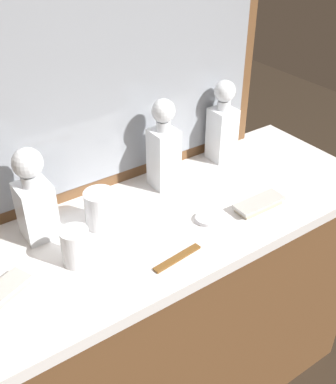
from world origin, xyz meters
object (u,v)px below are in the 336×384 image
(crystal_decanter_right, at_px, (222,128))
(silver_brush_far_left, at_px, (259,204))
(crystal_tumbler_right, at_px, (101,210))
(crystal_decanter_far_left, at_px, (164,152))
(crystal_decanter_rear, at_px, (35,203))
(porcelain_dish, at_px, (207,219))
(crystal_tumbler_center, at_px, (76,248))
(tortoiseshell_comb, at_px, (177,258))

(crystal_decanter_right, xyz_separation_m, silver_brush_far_left, (-0.10, -0.29, -0.10))
(crystal_tumbler_right, bearing_deg, crystal_decanter_far_left, 15.61)
(crystal_decanter_rear, height_order, porcelain_dish, crystal_decanter_rear)
(crystal_decanter_right, xyz_separation_m, crystal_decanter_far_left, (-0.26, -0.03, 0.00))
(crystal_decanter_right, relative_size, porcelain_dish, 4.10)
(crystal_decanter_rear, relative_size, crystal_tumbler_center, 2.66)
(crystal_tumbler_right, distance_m, tortoiseshell_comb, 0.26)
(crystal_decanter_far_left, bearing_deg, crystal_tumbler_right, -164.39)
(silver_brush_far_left, height_order, porcelain_dish, silver_brush_far_left)
(crystal_tumbler_right, distance_m, silver_brush_far_left, 0.46)
(crystal_decanter_far_left, bearing_deg, tortoiseshell_comb, -118.90)
(crystal_decanter_far_left, bearing_deg, crystal_tumbler_center, -155.72)
(porcelain_dish, bearing_deg, crystal_decanter_right, 44.08)
(crystal_decanter_rear, bearing_deg, crystal_tumbler_center, -77.55)
(crystal_tumbler_right, xyz_separation_m, silver_brush_far_left, (0.42, -0.19, -0.04))
(crystal_decanter_right, bearing_deg, silver_brush_far_left, -108.90)
(porcelain_dish, bearing_deg, crystal_decanter_rear, 152.93)
(crystal_tumbler_center, height_order, porcelain_dish, crystal_tumbler_center)
(crystal_decanter_far_left, xyz_separation_m, silver_brush_far_left, (0.16, -0.26, -0.10))
(crystal_decanter_rear, xyz_separation_m, crystal_tumbler_right, (0.16, -0.06, -0.06))
(crystal_decanter_far_left, xyz_separation_m, tortoiseshell_comb, (-0.17, -0.31, -0.11))
(crystal_decanter_right, bearing_deg, crystal_tumbler_center, -162.53)
(crystal_tumbler_right, relative_size, tortoiseshell_comb, 0.73)
(silver_brush_far_left, bearing_deg, tortoiseshell_comb, -172.17)
(crystal_tumbler_right, distance_m, porcelain_dish, 0.30)
(crystal_decanter_rear, height_order, crystal_decanter_right, crystal_decanter_right)
(crystal_decanter_rear, distance_m, silver_brush_far_left, 0.63)
(crystal_decanter_right, xyz_separation_m, crystal_tumbler_right, (-0.52, -0.10, -0.06))
(crystal_tumbler_right, bearing_deg, crystal_decanter_right, 11.09)
(crystal_decanter_far_left, relative_size, silver_brush_far_left, 1.81)
(crystal_tumbler_right, height_order, tortoiseshell_comb, crystal_tumbler_right)
(crystal_tumbler_center, distance_m, silver_brush_far_left, 0.55)
(tortoiseshell_comb, bearing_deg, crystal_tumbler_right, 110.95)
(crystal_decanter_far_left, height_order, silver_brush_far_left, crystal_decanter_far_left)
(porcelain_dish, bearing_deg, crystal_tumbler_center, 171.89)
(crystal_tumbler_center, xyz_separation_m, porcelain_dish, (0.38, -0.05, -0.04))
(tortoiseshell_comb, bearing_deg, crystal_decanter_rear, 130.19)
(crystal_tumbler_right, bearing_deg, crystal_tumbler_center, -140.74)
(tortoiseshell_comb, bearing_deg, crystal_decanter_far_left, 61.10)
(crystal_tumbler_center, relative_size, tortoiseshell_comb, 0.67)
(crystal_tumbler_center, bearing_deg, crystal_decanter_right, 17.47)
(crystal_decanter_rear, distance_m, porcelain_dish, 0.47)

